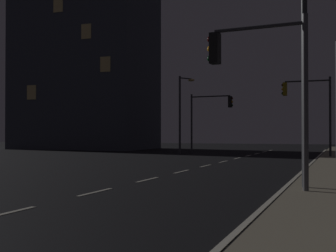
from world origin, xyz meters
name	(u,v)px	position (x,y,z in m)	size (l,w,h in m)	color
ground_plane	(185,171)	(0.00, 17.50, 0.00)	(112.00, 112.00, 0.00)	black
sidewalk_right	(331,173)	(6.42, 17.50, 0.07)	(2.05, 77.00, 0.14)	gray
lane_markings_center	(206,166)	(0.00, 21.00, 0.01)	(0.14, 50.00, 0.01)	silver
lane_edge_line	(308,166)	(5.15, 22.50, 0.01)	(0.14, 53.00, 0.01)	silver
traffic_light_far_left	(260,70)	(4.65, 10.47, 3.62)	(3.03, 0.53, 5.00)	#4C4C51
traffic_light_far_center	(209,111)	(-3.97, 36.23, 3.65)	(3.88, 0.63, 5.18)	#38383D
traffic_light_near_right	(309,101)	(4.65, 31.36, 4.02)	(3.41, 0.34, 5.55)	#2D3033
street_lamp_median	(182,107)	(-5.77, 34.17, 3.94)	(1.02, 1.37, 6.52)	#38383D
street_lamp_corner	(310,26)	(6.01, 11.46, 5.03)	(1.29, 1.61, 8.26)	#2D3033
building_distant	(86,50)	(-19.99, 42.79, 11.00)	(14.34, 9.37, 22.00)	#3D424C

